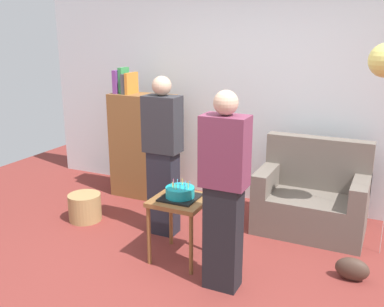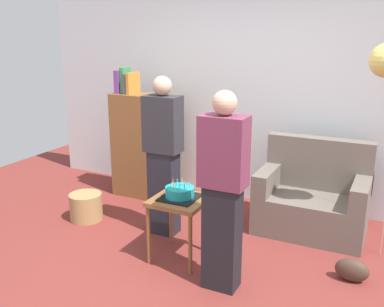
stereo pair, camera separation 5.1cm
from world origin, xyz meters
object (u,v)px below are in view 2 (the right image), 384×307
at_px(side_table, 180,208).
at_px(birthday_cake, 180,193).
at_px(couch, 313,200).
at_px(bookshelf, 144,144).
at_px(person_holding_cake, 223,192).
at_px(handbag, 352,270).
at_px(person_blowing_candles, 163,156).
at_px(wicker_basket, 86,207).

bearing_deg(side_table, birthday_cake, -15.00).
bearing_deg(couch, birthday_cake, -130.26).
height_order(bookshelf, person_holding_cake, person_holding_cake).
distance_m(birthday_cake, handbag, 1.61).
bearing_deg(side_table, person_holding_cake, -26.69).
bearing_deg(birthday_cake, side_table, 165.00).
height_order(couch, handbag, couch).
relative_size(birthday_cake, person_holding_cake, 0.20).
distance_m(side_table, handbag, 1.57).
distance_m(side_table, birthday_cake, 0.14).
xyz_separation_m(birthday_cake, person_holding_cake, (0.52, -0.26, 0.19)).
distance_m(couch, person_holding_cake, 1.56).
height_order(bookshelf, birthday_cake, bookshelf).
relative_size(person_blowing_candles, wicker_basket, 4.53).
distance_m(bookshelf, person_blowing_candles, 1.13).
bearing_deg(handbag, person_holding_cake, -149.99).
relative_size(side_table, person_holding_cake, 0.37).
xyz_separation_m(person_blowing_candles, person_holding_cake, (0.92, -0.67, 0.00)).
height_order(couch, bookshelf, bookshelf).
height_order(side_table, birthday_cake, birthday_cake).
height_order(birthday_cake, person_holding_cake, person_holding_cake).
height_order(couch, side_table, couch).
xyz_separation_m(couch, person_blowing_candles, (-1.37, -0.73, 0.49)).
xyz_separation_m(side_table, person_holding_cake, (0.52, -0.26, 0.33)).
xyz_separation_m(wicker_basket, handbag, (2.83, -0.01, -0.05)).
bearing_deg(person_holding_cake, person_blowing_candles, -42.61).
distance_m(person_holding_cake, handbag, 1.33).
bearing_deg(person_blowing_candles, birthday_cake, -64.56).
xyz_separation_m(bookshelf, side_table, (1.15, -1.24, -0.17)).
bearing_deg(birthday_cake, person_holding_cake, -26.69).
bearing_deg(person_blowing_candles, handbag, -22.23).
distance_m(bookshelf, side_table, 1.70).
bearing_deg(handbag, bookshelf, 160.22).
xyz_separation_m(couch, wicker_basket, (-2.32, -0.84, -0.19)).
relative_size(bookshelf, person_holding_cake, 0.99).
bearing_deg(couch, bookshelf, 177.36).
relative_size(side_table, wicker_basket, 1.65).
distance_m(person_blowing_candles, wicker_basket, 1.17).
relative_size(couch, wicker_basket, 3.06).
height_order(couch, birthday_cake, couch).
relative_size(couch, handbag, 3.93).
distance_m(bookshelf, person_holding_cake, 2.25).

